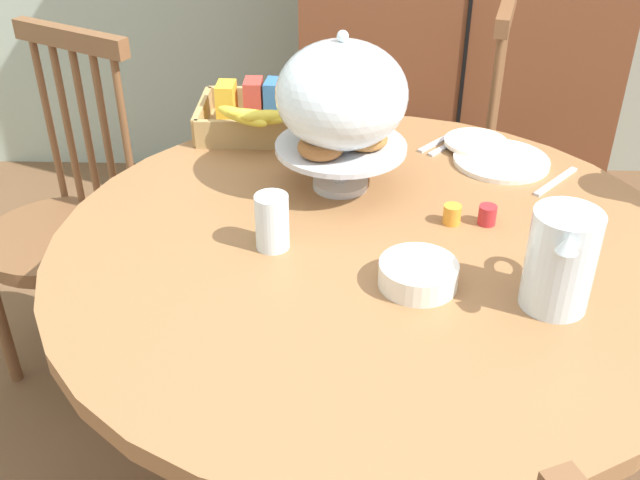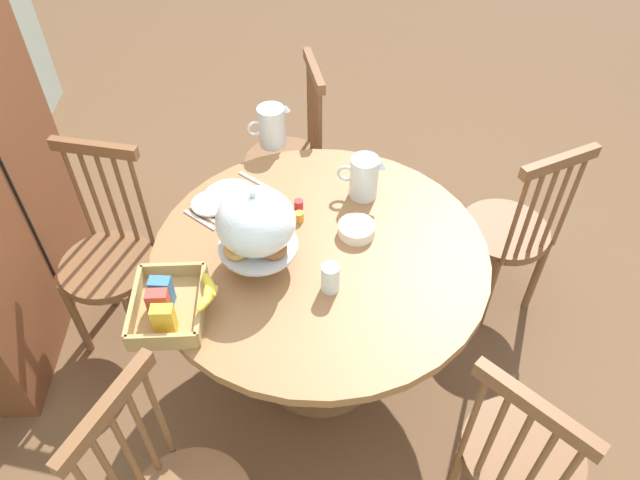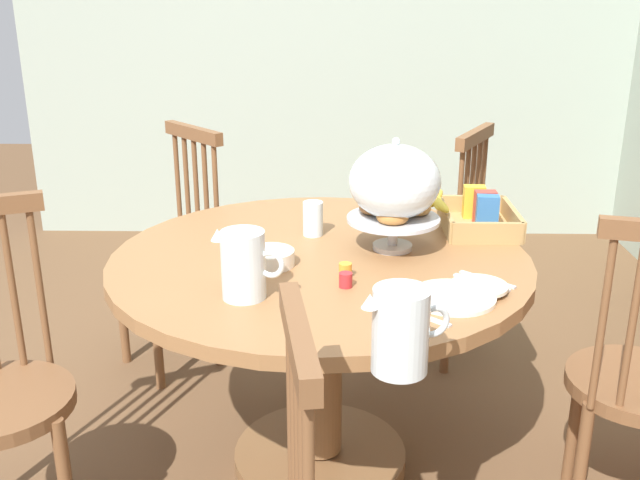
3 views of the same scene
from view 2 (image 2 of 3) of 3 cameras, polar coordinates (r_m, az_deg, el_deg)
The scene contains 19 objects.
ground_plane at distance 2.78m, azimuth 0.34°, elevation -11.13°, with size 10.00×10.00×0.00m, color brown.
dining_table at distance 2.33m, azimuth -0.00°, elevation -4.42°, with size 1.25×1.25×0.74m.
windsor_chair_near_window at distance 2.14m, azimuth 18.58°, elevation -19.33°, with size 0.47×0.47×0.97m.
windsor_chair_by_cabinet at distance 2.78m, azimuth 17.67°, elevation 0.57°, with size 0.44×0.44×0.97m.
windsor_chair_facing_door at distance 3.06m, azimuth -3.03°, elevation 7.60°, with size 0.40×0.40×0.97m.
windsor_chair_far_side at distance 2.69m, azimuth -19.59°, elevation -1.95°, with size 0.42×0.42×0.97m.
pastry_stand_with_dome at distance 2.00m, azimuth -6.20°, elevation 1.51°, with size 0.28×0.28×0.34m.
orange_juice_pitcher at distance 2.36m, azimuth 4.24°, elevation 5.89°, with size 0.11×0.20×0.18m.
milk_pitcher at distance 2.64m, azimuth -4.69°, elevation 10.72°, with size 0.12×0.20×0.18m.
cereal_basket at distance 2.01m, azimuth -14.16°, elevation -6.03°, with size 0.32×0.30×0.12m.
china_plate_large at distance 2.41m, azimuth -8.63°, elevation 4.13°, with size 0.22×0.22×0.01m, color white.
china_plate_small at distance 2.38m, azimuth -10.54°, elevation 3.48°, with size 0.15×0.15×0.01m, color white.
cereal_bowl at distance 2.23m, azimuth 3.55°, elevation 1.03°, with size 0.14×0.14×0.04m, color white.
drinking_glass at distance 2.01m, azimuth 1.01°, elevation -3.68°, with size 0.06×0.06×0.11m, color silver.
jam_jar_strawberry at distance 2.33m, azimuth -2.07°, elevation 3.44°, with size 0.04×0.04×0.04m, color #B7282D.
jam_jar_apricot at distance 2.28m, azimuth -2.03°, elevation 2.27°, with size 0.04×0.04×0.04m, color orange.
table_knife at distance 2.35m, azimuth -11.03°, elevation 2.31°, with size 0.17×0.01×0.01m, color silver.
dinner_fork at distance 2.34m, azimuth -11.56°, elevation 1.92°, with size 0.17×0.01×0.01m, color silver.
soup_spoon at distance 2.49m, azimuth -6.35°, elevation 5.75°, with size 0.17×0.01×0.01m, color silver.
Camera 2 is at (-1.55, 0.09, 2.30)m, focal length 33.15 mm.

